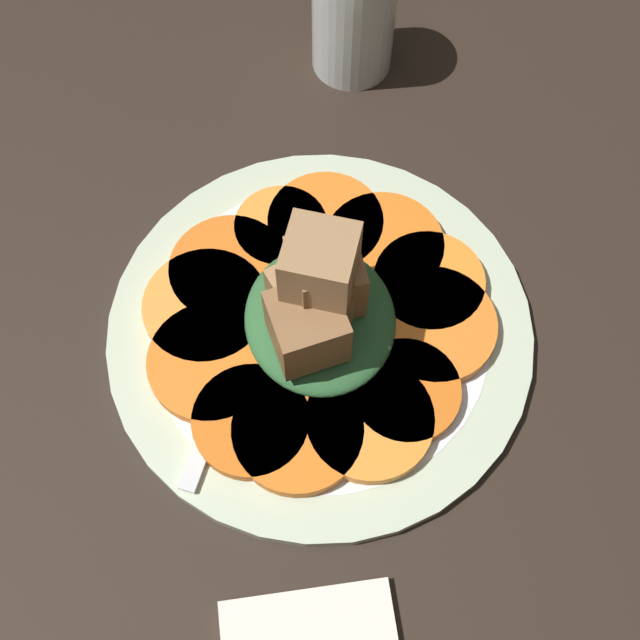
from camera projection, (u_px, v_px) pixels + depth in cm
name	position (u px, v px, depth cm)	size (l,w,h in cm)	color
table_slab	(320.00, 339.00, 57.03)	(120.00, 120.00, 2.00)	black
plate	(320.00, 330.00, 55.66)	(29.40, 29.40, 1.05)	beige
carrot_slice_0	(383.00, 246.00, 57.33)	(8.62, 8.62, 1.03)	orange
carrot_slice_1	(325.00, 223.00, 58.17)	(8.41, 8.41, 1.03)	orange
carrot_slice_2	(281.00, 228.00, 57.99)	(6.73, 6.73, 1.03)	orange
carrot_slice_3	(230.00, 270.00, 56.49)	(8.48, 8.48, 1.03)	orange
carrot_slice_4	(206.00, 307.00, 55.22)	(8.70, 8.70, 1.03)	orange
carrot_slice_5	(212.00, 362.00, 53.42)	(8.60, 8.60, 1.03)	orange
carrot_slice_6	(251.00, 421.00, 51.62)	(7.62, 7.62, 1.03)	orange
carrot_slice_7	(298.00, 430.00, 51.37)	(8.52, 8.52, 1.03)	orange
carrot_slice_8	(370.00, 420.00, 51.67)	(8.34, 8.34, 1.03)	orange
carrot_slice_9	(406.00, 391.00, 52.51)	(7.24, 7.24, 1.03)	orange
carrot_slice_10	(433.00, 325.00, 54.60)	(8.74, 8.74, 1.03)	orange
carrot_slice_11	(429.00, 282.00, 56.05)	(7.81, 7.81, 1.03)	orange
center_pile	(318.00, 302.00, 51.70)	(11.34, 10.21, 10.82)	#2D6033
fork	(240.00, 348.00, 54.21)	(18.31, 9.64, 0.40)	silver
water_glass	(354.00, 13.00, 62.33)	(6.58, 6.58, 10.42)	silver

